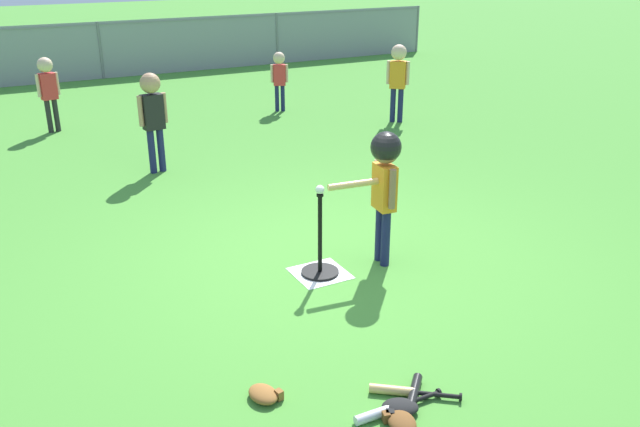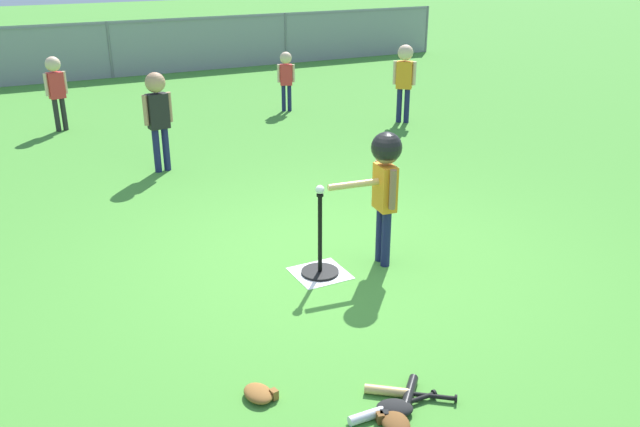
{
  "view_description": "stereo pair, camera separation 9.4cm",
  "coord_description": "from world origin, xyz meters",
  "px_view_note": "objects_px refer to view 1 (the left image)",
  "views": [
    {
      "loc": [
        -2.6,
        -4.64,
        2.59
      ],
      "look_at": [
        -0.22,
        -0.22,
        0.55
      ],
      "focal_mm": 37.21,
      "sensor_mm": 36.0,
      "label": 1
    },
    {
      "loc": [
        -2.52,
        -4.69,
        2.59
      ],
      "look_at": [
        -0.22,
        -0.22,
        0.55
      ],
      "focal_mm": 37.21,
      "sensor_mm": 36.0,
      "label": 2
    }
  ],
  "objects_px": {
    "batter_child": "(384,172)",
    "fielder_deep_center": "(153,109)",
    "fielder_deep_right": "(398,73)",
    "spare_bat_black": "(412,400)",
    "fielder_near_left": "(48,85)",
    "spare_bat_silver": "(387,410)",
    "glove_tossed_aside": "(400,408)",
    "batting_tee": "(320,261)",
    "glove_near_bats": "(264,394)",
    "baseball_on_tee": "(320,190)",
    "fielder_deep_left": "(279,73)",
    "spare_bat_wood": "(402,391)",
    "glove_by_plate": "(401,422)"
  },
  "relations": [
    {
      "from": "batter_child",
      "to": "fielder_deep_center",
      "type": "relative_size",
      "value": 0.97
    },
    {
      "from": "glove_near_bats",
      "to": "fielder_deep_center",
      "type": "bearing_deg",
      "value": 82.21
    },
    {
      "from": "fielder_deep_right",
      "to": "spare_bat_silver",
      "type": "distance_m",
      "value": 7.12
    },
    {
      "from": "fielder_deep_center",
      "to": "spare_bat_silver",
      "type": "relative_size",
      "value": 2.02
    },
    {
      "from": "fielder_near_left",
      "to": "spare_bat_silver",
      "type": "height_order",
      "value": "fielder_near_left"
    },
    {
      "from": "fielder_deep_left",
      "to": "fielder_deep_right",
      "type": "xyz_separation_m",
      "value": [
        1.3,
        -1.52,
        0.14
      ]
    },
    {
      "from": "spare_bat_silver",
      "to": "glove_tossed_aside",
      "type": "distance_m",
      "value": 0.08
    },
    {
      "from": "baseball_on_tee",
      "to": "fielder_deep_center",
      "type": "height_order",
      "value": "fielder_deep_center"
    },
    {
      "from": "fielder_deep_right",
      "to": "spare_bat_black",
      "type": "bearing_deg",
      "value": -123.55
    },
    {
      "from": "batting_tee",
      "to": "baseball_on_tee",
      "type": "height_order",
      "value": "baseball_on_tee"
    },
    {
      "from": "fielder_deep_right",
      "to": "glove_by_plate",
      "type": "relative_size",
      "value": 4.77
    },
    {
      "from": "batter_child",
      "to": "glove_tossed_aside",
      "type": "bearing_deg",
      "value": -119.99
    },
    {
      "from": "fielder_near_left",
      "to": "glove_tossed_aside",
      "type": "bearing_deg",
      "value": -83.6
    },
    {
      "from": "fielder_near_left",
      "to": "spare_bat_silver",
      "type": "relative_size",
      "value": 1.83
    },
    {
      "from": "fielder_near_left",
      "to": "spare_bat_black",
      "type": "relative_size",
      "value": 2.09
    },
    {
      "from": "fielder_deep_left",
      "to": "fielder_near_left",
      "type": "relative_size",
      "value": 0.89
    },
    {
      "from": "baseball_on_tee",
      "to": "fielder_deep_right",
      "type": "height_order",
      "value": "fielder_deep_right"
    },
    {
      "from": "glove_near_bats",
      "to": "fielder_deep_left",
      "type": "bearing_deg",
      "value": 64.17
    },
    {
      "from": "batting_tee",
      "to": "fielder_deep_right",
      "type": "bearing_deg",
      "value": 48.76
    },
    {
      "from": "batter_child",
      "to": "fielder_deep_center",
      "type": "bearing_deg",
      "value": 106.86
    },
    {
      "from": "spare_bat_wood",
      "to": "glove_near_bats",
      "type": "bearing_deg",
      "value": 154.13
    },
    {
      "from": "baseball_on_tee",
      "to": "fielder_deep_left",
      "type": "distance_m",
      "value": 5.98
    },
    {
      "from": "glove_by_plate",
      "to": "glove_near_bats",
      "type": "height_order",
      "value": "same"
    },
    {
      "from": "fielder_near_left",
      "to": "glove_tossed_aside",
      "type": "distance_m",
      "value": 7.83
    },
    {
      "from": "fielder_deep_right",
      "to": "glove_by_plate",
      "type": "bearing_deg",
      "value": -124.12
    },
    {
      "from": "batting_tee",
      "to": "fielder_deep_center",
      "type": "xyz_separation_m",
      "value": [
        -0.46,
        3.34,
        0.66
      ]
    },
    {
      "from": "batting_tee",
      "to": "spare_bat_black",
      "type": "xyz_separation_m",
      "value": [
        -0.32,
        -1.79,
        -0.09
      ]
    },
    {
      "from": "glove_by_plate",
      "to": "spare_bat_wood",
      "type": "bearing_deg",
      "value": 54.32
    },
    {
      "from": "spare_bat_wood",
      "to": "glove_by_plate",
      "type": "distance_m",
      "value": 0.29
    },
    {
      "from": "batting_tee",
      "to": "batter_child",
      "type": "relative_size",
      "value": 0.61
    },
    {
      "from": "fielder_near_left",
      "to": "glove_near_bats",
      "type": "relative_size",
      "value": 4.46
    },
    {
      "from": "baseball_on_tee",
      "to": "glove_by_plate",
      "type": "distance_m",
      "value": 2.12
    },
    {
      "from": "baseball_on_tee",
      "to": "glove_tossed_aside",
      "type": "distance_m",
      "value": 2.0
    },
    {
      "from": "spare_bat_wood",
      "to": "spare_bat_silver",
      "type": "bearing_deg",
      "value": -149.5
    },
    {
      "from": "spare_bat_silver",
      "to": "glove_by_plate",
      "type": "height_order",
      "value": "glove_by_plate"
    },
    {
      "from": "spare_bat_black",
      "to": "batting_tee",
      "type": "bearing_deg",
      "value": 79.69
    },
    {
      "from": "fielder_deep_center",
      "to": "glove_by_plate",
      "type": "height_order",
      "value": "fielder_deep_center"
    },
    {
      "from": "batting_tee",
      "to": "fielder_deep_left",
      "type": "relative_size",
      "value": 0.74
    },
    {
      "from": "batting_tee",
      "to": "batter_child",
      "type": "height_order",
      "value": "batter_child"
    },
    {
      "from": "spare_bat_wood",
      "to": "glove_by_plate",
      "type": "xyz_separation_m",
      "value": [
        -0.17,
        -0.24,
        0.01
      ]
    },
    {
      "from": "baseball_on_tee",
      "to": "glove_tossed_aside",
      "type": "height_order",
      "value": "baseball_on_tee"
    },
    {
      "from": "batter_child",
      "to": "fielder_deep_center",
      "type": "distance_m",
      "value": 3.56
    },
    {
      "from": "fielder_deep_center",
      "to": "glove_by_plate",
      "type": "bearing_deg",
      "value": -90.47
    },
    {
      "from": "batting_tee",
      "to": "fielder_deep_center",
      "type": "bearing_deg",
      "value": 97.85
    },
    {
      "from": "batter_child",
      "to": "fielder_near_left",
      "type": "bearing_deg",
      "value": 107.38
    },
    {
      "from": "baseball_on_tee",
      "to": "fielder_deep_right",
      "type": "bearing_deg",
      "value": 48.76
    },
    {
      "from": "fielder_near_left",
      "to": "fielder_deep_center",
      "type": "bearing_deg",
      "value": -71.94
    },
    {
      "from": "glove_tossed_aside",
      "to": "batter_child",
      "type": "bearing_deg",
      "value": 60.01
    },
    {
      "from": "batting_tee",
      "to": "spare_bat_wood",
      "type": "distance_m",
      "value": 1.72
    },
    {
      "from": "spare_bat_silver",
      "to": "glove_near_bats",
      "type": "bearing_deg",
      "value": 140.39
    }
  ]
}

